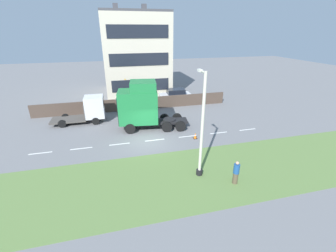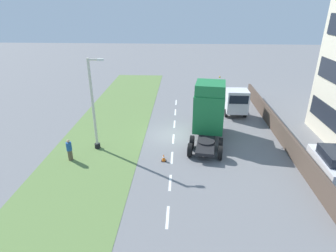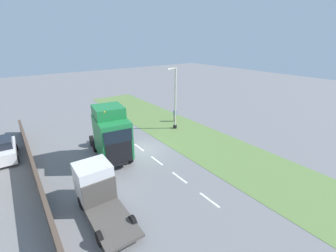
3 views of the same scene
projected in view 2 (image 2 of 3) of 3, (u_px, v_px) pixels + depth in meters
The scene contains 10 objects.
ground_plane at pixel (174, 135), 24.69m from camera, with size 120.00×120.00×0.00m, color slate.
grass_verge at pixel (106, 134), 24.97m from camera, with size 7.00×44.00×0.01m.
lane_markings at pixel (173, 139), 24.05m from camera, with size 0.16×21.00×0.00m.
boundary_wall at pixel (279, 130), 23.97m from camera, with size 0.25×24.00×1.51m.
lorry_cab at pixel (209, 110), 23.63m from camera, with size 3.38×7.07×5.00m.
flatbed_truck at pixel (236, 102), 28.48m from camera, with size 2.20×5.62×2.83m.
parked_car at pixel (333, 164), 18.58m from camera, with size 2.14×4.37×1.90m.
lamp_post at pixel (94, 111), 21.24m from camera, with size 1.34×0.44×7.15m.
pedestrian at pixel (70, 150), 20.51m from camera, with size 0.39×0.39×1.66m.
traffic_cone_lead at pixel (164, 158), 20.57m from camera, with size 0.36×0.36×0.58m.
Camera 2 is at (0.63, -22.26, 10.71)m, focal length 30.00 mm.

